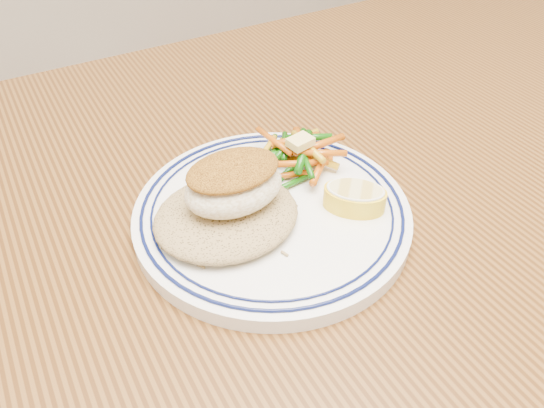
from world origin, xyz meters
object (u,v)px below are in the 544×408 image
Objects in this scene: dining_table at (252,334)px; fish_fillet at (234,183)px; vegetable_pile at (296,153)px; plate at (272,213)px; rice_pilaf at (226,213)px; lemon_wedge at (355,197)px.

dining_table is 0.16m from fish_fillet.
fish_fillet is 0.10m from vegetable_pile.
plate reaches higher than dining_table.
fish_fillet is (0.01, 0.04, 0.15)m from dining_table.
plate is 1.96× the size of rice_pilaf.
fish_fillet reaches higher than dining_table.
lemon_wedge is (0.01, -0.08, -0.00)m from vegetable_pile.
lemon_wedge is (0.10, -0.04, -0.03)m from fish_fillet.
rice_pilaf is at bearing 177.67° from plate.
lemon_wedge is at bearing -18.77° from rice_pilaf.
dining_table is at bearing -138.90° from vegetable_pile.
rice_pilaf is at bearing 90.51° from dining_table.
dining_table is at bearing -138.56° from plate.
dining_table is at bearing -102.22° from fish_fillet.
rice_pilaf is 1.45× the size of fish_fillet.
lemon_wedge is (0.11, -0.04, 0.00)m from rice_pilaf.
fish_fillet is at bearing 173.57° from plate.
rice_pilaf is (-0.00, 0.04, 0.12)m from dining_table.
vegetable_pile is (0.10, 0.04, 0.00)m from rice_pilaf.
fish_fillet is 0.82× the size of vegetable_pile.
lemon_wedge reaches higher than dining_table.
dining_table is 20.58× the size of lemon_wedge.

